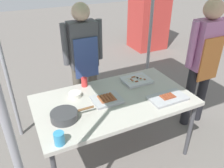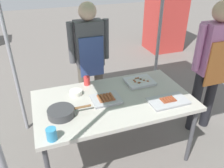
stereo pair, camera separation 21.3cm
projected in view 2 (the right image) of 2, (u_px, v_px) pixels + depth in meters
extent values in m
plane|color=#66605B|center=(113.00, 152.00, 2.69)|extent=(18.00, 18.00, 0.00)
cube|color=#B7B2A8|center=(114.00, 101.00, 2.33)|extent=(1.60, 0.90, 0.04)
cylinder|color=#3F3F44|center=(191.00, 136.00, 2.41)|extent=(0.04, 0.04, 0.71)
cylinder|color=#3F3F44|center=(42.00, 122.00, 2.62)|extent=(0.04, 0.04, 0.71)
cylinder|color=#3F3F44|center=(155.00, 98.00, 3.05)|extent=(0.04, 0.04, 0.71)
cylinder|color=gray|center=(8.00, 46.00, 2.50)|extent=(0.04, 0.04, 2.32)
cylinder|color=gray|center=(160.00, 30.00, 3.05)|extent=(0.04, 0.04, 2.32)
cube|color=#ADADB2|center=(106.00, 100.00, 2.29)|extent=(0.28, 0.22, 0.02)
cube|color=#ADADB2|center=(106.00, 99.00, 2.28)|extent=(0.29, 0.23, 0.01)
cylinder|color=#9E512D|center=(100.00, 99.00, 2.26)|extent=(0.03, 0.14, 0.03)
cylinder|color=#9E512D|center=(103.00, 98.00, 2.27)|extent=(0.03, 0.14, 0.03)
cylinder|color=#9E512D|center=(106.00, 98.00, 2.28)|extent=(0.03, 0.14, 0.03)
cylinder|color=#9E512D|center=(109.00, 97.00, 2.29)|extent=(0.03, 0.14, 0.03)
cylinder|color=#9E512D|center=(112.00, 97.00, 2.30)|extent=(0.03, 0.14, 0.03)
cube|color=silver|center=(140.00, 82.00, 2.61)|extent=(0.31, 0.25, 0.02)
cube|color=silver|center=(140.00, 81.00, 2.61)|extent=(0.32, 0.26, 0.01)
cylinder|color=tan|center=(142.00, 83.00, 2.56)|extent=(0.25, 0.01, 0.01)
cube|color=#9E512D|center=(139.00, 83.00, 2.55)|extent=(0.02, 0.02, 0.02)
cube|color=#9E512D|center=(140.00, 83.00, 2.55)|extent=(0.02, 0.02, 0.02)
cube|color=#9E512D|center=(148.00, 82.00, 2.58)|extent=(0.02, 0.02, 0.02)
cylinder|color=tan|center=(140.00, 81.00, 2.59)|extent=(0.25, 0.01, 0.01)
cube|color=#9E512D|center=(144.00, 81.00, 2.60)|extent=(0.02, 0.02, 0.02)
cube|color=#9E512D|center=(135.00, 82.00, 2.57)|extent=(0.02, 0.02, 0.02)
cylinder|color=tan|center=(139.00, 80.00, 2.62)|extent=(0.25, 0.01, 0.01)
cube|color=#9E512D|center=(141.00, 79.00, 2.63)|extent=(0.02, 0.02, 0.02)
cube|color=#9E512D|center=(141.00, 80.00, 2.63)|extent=(0.02, 0.02, 0.02)
cube|color=#9E512D|center=(134.00, 81.00, 2.60)|extent=(0.02, 0.02, 0.02)
cylinder|color=tan|center=(138.00, 78.00, 2.65)|extent=(0.25, 0.01, 0.01)
cube|color=#9E512D|center=(138.00, 78.00, 2.65)|extent=(0.02, 0.02, 0.02)
cube|color=#9E512D|center=(136.00, 79.00, 2.64)|extent=(0.02, 0.02, 0.02)
cube|color=#ADADB2|center=(168.00, 102.00, 2.26)|extent=(0.38, 0.21, 0.02)
cube|color=#ADADB2|center=(168.00, 101.00, 2.25)|extent=(0.39, 0.23, 0.01)
cylinder|color=brown|center=(163.00, 101.00, 2.23)|extent=(0.03, 0.09, 0.03)
cylinder|color=brown|center=(166.00, 100.00, 2.24)|extent=(0.03, 0.09, 0.03)
cylinder|color=brown|center=(168.00, 100.00, 2.25)|extent=(0.03, 0.09, 0.03)
cylinder|color=brown|center=(171.00, 99.00, 2.26)|extent=(0.03, 0.09, 0.03)
cylinder|color=brown|center=(173.00, 99.00, 2.26)|extent=(0.03, 0.09, 0.03)
cylinder|color=#38383A|center=(61.00, 113.00, 2.06)|extent=(0.24, 0.24, 0.07)
cylinder|color=brown|center=(83.00, 107.00, 2.11)|extent=(0.16, 0.02, 0.02)
cylinder|color=#386B33|center=(61.00, 110.00, 2.05)|extent=(0.22, 0.22, 0.01)
cylinder|color=silver|center=(76.00, 92.00, 2.39)|extent=(0.13, 0.13, 0.05)
cylinder|color=red|center=(87.00, 81.00, 2.56)|extent=(0.07, 0.07, 0.10)
cylinder|color=#338CBF|center=(52.00, 134.00, 1.78)|extent=(0.08, 0.08, 0.11)
cylinder|color=#595147|center=(84.00, 92.00, 3.12)|extent=(0.12, 0.12, 0.80)
cylinder|color=#595147|center=(99.00, 89.00, 3.18)|extent=(0.12, 0.12, 0.80)
cube|color=#4C4C51|center=(89.00, 43.00, 2.82)|extent=(0.34, 0.20, 0.57)
cube|color=#384C8C|center=(92.00, 57.00, 2.80)|extent=(0.30, 0.02, 0.51)
cylinder|color=#4C4C51|center=(71.00, 43.00, 2.74)|extent=(0.08, 0.08, 0.51)
cylinder|color=#4C4C51|center=(106.00, 39.00, 2.87)|extent=(0.08, 0.08, 0.51)
sphere|color=#D8B293|center=(87.00, 11.00, 2.62)|extent=(0.22, 0.22, 0.22)
cylinder|color=black|center=(195.00, 102.00, 2.87)|extent=(0.12, 0.12, 0.83)
cylinder|color=black|center=(209.00, 99.00, 2.93)|extent=(0.12, 0.12, 0.83)
cube|color=#B26B9E|center=(215.00, 48.00, 2.55)|extent=(0.34, 0.20, 0.59)
cube|color=#CC7233|center=(219.00, 64.00, 2.53)|extent=(0.30, 0.02, 0.53)
cylinder|color=#B26B9E|center=(199.00, 48.00, 2.47)|extent=(0.08, 0.08, 0.53)
sphere|color=tan|center=(223.00, 11.00, 2.35)|extent=(0.22, 0.22, 0.22)
cube|color=#BF3833|center=(166.00, 8.00, 5.23)|extent=(0.78, 0.70, 1.95)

